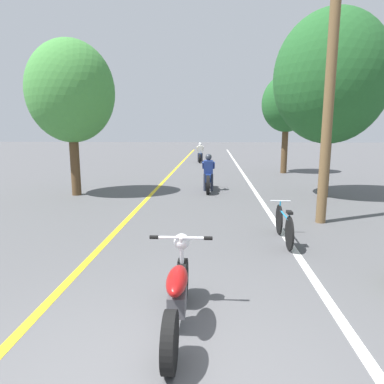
{
  "coord_description": "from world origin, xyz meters",
  "views": [
    {
      "loc": [
        0.5,
        -2.66,
        2.3
      ],
      "look_at": [
        0.03,
        4.96,
        0.9
      ],
      "focal_mm": 32.0,
      "sensor_mm": 36.0,
      "label": 1
    }
  ],
  "objects_px": {
    "roadside_tree_left": "(71,92)",
    "bicycle_parked": "(284,225)",
    "roadside_tree_right_far": "(287,104)",
    "roadside_tree_right_near": "(331,78)",
    "motorcycle_rider_lead": "(208,177)",
    "motorcycle_foreground": "(178,294)",
    "utility_pole": "(330,78)",
    "motorcycle_rider_far": "(200,155)"
  },
  "relations": [
    {
      "from": "roadside_tree_left",
      "to": "bicycle_parked",
      "type": "bearing_deg",
      "value": -36.97
    },
    {
      "from": "roadside_tree_right_far",
      "to": "roadside_tree_right_near",
      "type": "bearing_deg",
      "value": -89.67
    },
    {
      "from": "roadside_tree_right_near",
      "to": "motorcycle_rider_lead",
      "type": "relative_size",
      "value": 2.91
    },
    {
      "from": "roadside_tree_right_near",
      "to": "motorcycle_foreground",
      "type": "distance_m",
      "value": 9.85
    },
    {
      "from": "roadside_tree_left",
      "to": "utility_pole",
      "type": "bearing_deg",
      "value": -22.98
    },
    {
      "from": "roadside_tree_right_far",
      "to": "motorcycle_foreground",
      "type": "height_order",
      "value": "roadside_tree_right_far"
    },
    {
      "from": "bicycle_parked",
      "to": "motorcycle_rider_lead",
      "type": "bearing_deg",
      "value": 105.68
    },
    {
      "from": "motorcycle_rider_far",
      "to": "bicycle_parked",
      "type": "relative_size",
      "value": 1.21
    },
    {
      "from": "roadside_tree_right_far",
      "to": "motorcycle_rider_far",
      "type": "height_order",
      "value": "roadside_tree_right_far"
    },
    {
      "from": "motorcycle_rider_far",
      "to": "motorcycle_foreground",
      "type": "bearing_deg",
      "value": -88.54
    },
    {
      "from": "roadside_tree_left",
      "to": "motorcycle_rider_lead",
      "type": "height_order",
      "value": "roadside_tree_left"
    },
    {
      "from": "motorcycle_rider_far",
      "to": "roadside_tree_left",
      "type": "bearing_deg",
      "value": -107.12
    },
    {
      "from": "utility_pole",
      "to": "roadside_tree_right_far",
      "type": "distance_m",
      "value": 10.02
    },
    {
      "from": "roadside_tree_right_far",
      "to": "roadside_tree_left",
      "type": "relative_size",
      "value": 0.97
    },
    {
      "from": "utility_pole",
      "to": "roadside_tree_right_far",
      "type": "xyz_separation_m",
      "value": [
        1.06,
        9.96,
        0.11
      ]
    },
    {
      "from": "roadside_tree_right_far",
      "to": "motorcycle_foreground",
      "type": "relative_size",
      "value": 2.61
    },
    {
      "from": "motorcycle_foreground",
      "to": "motorcycle_rider_lead",
      "type": "height_order",
      "value": "motorcycle_rider_lead"
    },
    {
      "from": "utility_pole",
      "to": "motorcycle_rider_lead",
      "type": "height_order",
      "value": "utility_pole"
    },
    {
      "from": "motorcycle_rider_far",
      "to": "bicycle_parked",
      "type": "xyz_separation_m",
      "value": [
        2.4,
        -17.46,
        -0.16
      ]
    },
    {
      "from": "roadside_tree_left",
      "to": "roadside_tree_right_far",
      "type": "bearing_deg",
      "value": 38.17
    },
    {
      "from": "roadside_tree_right_near",
      "to": "roadside_tree_right_far",
      "type": "bearing_deg",
      "value": 90.33
    },
    {
      "from": "motorcycle_rider_lead",
      "to": "utility_pole",
      "type": "bearing_deg",
      "value": -56.38
    },
    {
      "from": "utility_pole",
      "to": "bicycle_parked",
      "type": "distance_m",
      "value": 3.7
    },
    {
      "from": "roadside_tree_right_far",
      "to": "bicycle_parked",
      "type": "xyz_separation_m",
      "value": [
        -2.29,
        -11.52,
        -3.24
      ]
    },
    {
      "from": "roadside_tree_right_far",
      "to": "motorcycle_rider_lead",
      "type": "distance_m",
      "value": 7.52
    },
    {
      "from": "utility_pole",
      "to": "bicycle_parked",
      "type": "bearing_deg",
      "value": -128.31
    },
    {
      "from": "roadside_tree_left",
      "to": "bicycle_parked",
      "type": "height_order",
      "value": "roadside_tree_left"
    },
    {
      "from": "motorcycle_foreground",
      "to": "motorcycle_rider_lead",
      "type": "distance_m",
      "value": 9.17
    },
    {
      "from": "motorcycle_foreground",
      "to": "motorcycle_rider_far",
      "type": "bearing_deg",
      "value": 91.46
    },
    {
      "from": "motorcycle_foreground",
      "to": "motorcycle_rider_far",
      "type": "relative_size",
      "value": 0.95
    },
    {
      "from": "roadside_tree_right_near",
      "to": "roadside_tree_right_far",
      "type": "height_order",
      "value": "roadside_tree_right_near"
    },
    {
      "from": "utility_pole",
      "to": "motorcycle_rider_far",
      "type": "xyz_separation_m",
      "value": [
        -3.63,
        15.9,
        -2.96
      ]
    },
    {
      "from": "utility_pole",
      "to": "roadside_tree_left",
      "type": "distance_m",
      "value": 8.2
    },
    {
      "from": "roadside_tree_left",
      "to": "motorcycle_foreground",
      "type": "relative_size",
      "value": 2.7
    },
    {
      "from": "utility_pole",
      "to": "motorcycle_foreground",
      "type": "bearing_deg",
      "value": -122.74
    },
    {
      "from": "bicycle_parked",
      "to": "roadside_tree_right_near",
      "type": "bearing_deg",
      "value": 64.67
    },
    {
      "from": "bicycle_parked",
      "to": "motorcycle_foreground",
      "type": "bearing_deg",
      "value": -119.81
    },
    {
      "from": "roadside_tree_right_near",
      "to": "motorcycle_foreground",
      "type": "height_order",
      "value": "roadside_tree_right_near"
    },
    {
      "from": "motorcycle_foreground",
      "to": "motorcycle_rider_lead",
      "type": "xyz_separation_m",
      "value": [
        0.22,
        9.16,
        0.11
      ]
    },
    {
      "from": "motorcycle_rider_lead",
      "to": "bicycle_parked",
      "type": "distance_m",
      "value": 6.12
    },
    {
      "from": "roadside_tree_left",
      "to": "motorcycle_foreground",
      "type": "distance_m",
      "value": 9.69
    },
    {
      "from": "roadside_tree_right_far",
      "to": "motorcycle_rider_far",
      "type": "distance_m",
      "value": 8.17
    }
  ]
}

